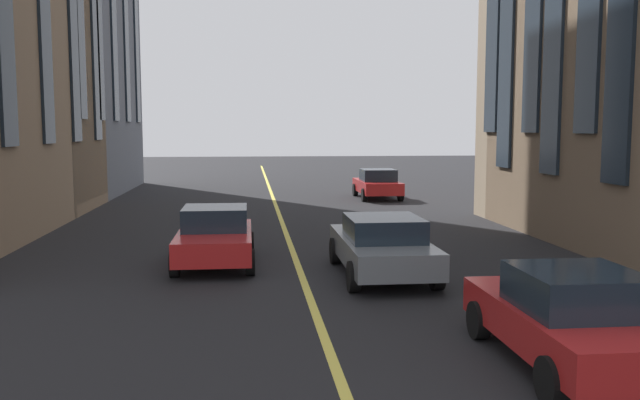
% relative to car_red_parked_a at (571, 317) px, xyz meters
% --- Properties ---
extents(lane_centre_line, '(80.00, 0.16, 0.01)m').
position_rel_car_red_parked_a_xyz_m(lane_centre_line, '(10.92, 3.26, -0.70)').
color(lane_centre_line, '#D8C64C').
rests_on(lane_centre_line, ground_plane).
extents(car_red_parked_a, '(3.90, 1.89, 1.40)m').
position_rel_car_red_parked_a_xyz_m(car_red_parked_a, '(0.00, 0.00, 0.00)').
color(car_red_parked_a, '#B21E1E').
rests_on(car_red_parked_a, ground_plane).
extents(car_red_trailing, '(3.90, 1.89, 1.40)m').
position_rel_car_red_parked_a_xyz_m(car_red_trailing, '(7.67, 5.25, 0.00)').
color(car_red_trailing, '#B21E1E').
rests_on(car_red_trailing, ground_plane).
extents(car_red_mid, '(3.90, 1.89, 1.40)m').
position_rel_car_red_parked_a_xyz_m(car_red_mid, '(22.48, -1.64, 0.00)').
color(car_red_mid, '#B21E1E').
rests_on(car_red_mid, ground_plane).
extents(car_grey_parked_b, '(4.40, 1.95, 1.37)m').
position_rel_car_red_parked_a_xyz_m(car_grey_parked_b, '(5.94, 1.46, 0.00)').
color(car_grey_parked_b, slate).
rests_on(car_grey_parked_b, ground_plane).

